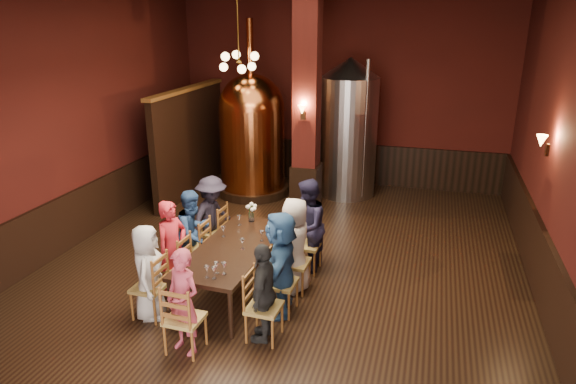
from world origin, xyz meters
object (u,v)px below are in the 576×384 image
(dining_table, at_px, (234,250))
(copper_kettle, at_px, (252,133))
(person_2, at_px, (194,233))
(steel_vessel, at_px, (349,128))
(rose_vase, at_px, (251,209))
(person_0, at_px, (148,272))
(person_1, at_px, (173,248))

(dining_table, relative_size, copper_kettle, 0.61)
(person_2, xyz_separation_m, copper_kettle, (-0.45, 4.06, 0.73))
(steel_vessel, bearing_deg, rose_vase, -103.24)
(copper_kettle, bearing_deg, dining_table, -73.77)
(copper_kettle, height_order, steel_vessel, copper_kettle)
(copper_kettle, relative_size, rose_vase, 12.16)
(person_2, xyz_separation_m, steel_vessel, (1.69, 4.62, 0.86))
(person_0, xyz_separation_m, person_1, (0.02, 0.67, 0.06))
(dining_table, relative_size, rose_vase, 7.47)
(dining_table, distance_m, rose_vase, 1.04)
(person_0, relative_size, steel_vessel, 0.43)
(copper_kettle, bearing_deg, rose_vase, -70.64)
(dining_table, height_order, steel_vessel, steel_vessel)
(dining_table, distance_m, steel_vessel, 5.13)
(dining_table, distance_m, person_0, 1.31)
(steel_vessel, bearing_deg, person_0, -106.26)
(dining_table, distance_m, copper_kettle, 4.67)
(steel_vessel, bearing_deg, copper_kettle, -165.25)
(person_2, distance_m, steel_vessel, 5.00)
(copper_kettle, bearing_deg, person_0, -85.74)
(rose_vase, bearing_deg, dining_table, -85.10)
(person_2, bearing_deg, person_0, -164.65)
(copper_kettle, height_order, rose_vase, copper_kettle)
(person_0, bearing_deg, rose_vase, -39.96)
(dining_table, distance_m, person_1, 0.91)
(person_1, bearing_deg, steel_vessel, -0.10)
(person_2, xyz_separation_m, rose_vase, (0.75, 0.64, 0.25))
(person_1, relative_size, copper_kettle, 0.37)
(person_0, height_order, person_1, person_1)
(person_0, distance_m, person_2, 1.33)
(person_2, height_order, rose_vase, person_2)
(dining_table, bearing_deg, steel_vessel, 82.38)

